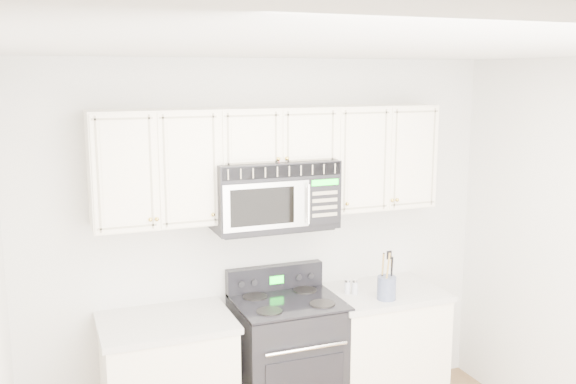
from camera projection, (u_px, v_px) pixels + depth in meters
name	position (u px, v px, depth m)	size (l,w,h in m)	color
room	(386.00, 327.00, 3.06)	(3.51, 3.51, 2.61)	brown
base_cabinet_right	(380.00, 352.00, 4.83)	(0.86, 0.65, 0.92)	white
range	(288.00, 361.00, 4.55)	(0.73, 0.67, 1.11)	black
upper_cabinets	(273.00, 156.00, 4.40)	(2.44, 0.37, 0.75)	white
microwave	(273.00, 194.00, 4.39)	(0.84, 0.47, 0.47)	black
utensil_crock	(387.00, 287.00, 4.53)	(0.13, 0.13, 0.35)	slate
shaker_salt	(355.00, 287.00, 4.63)	(0.05, 0.05, 0.11)	#B4B5C4
shaker_pepper	(347.00, 286.00, 4.64)	(0.04, 0.04, 0.11)	#B4B5C4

